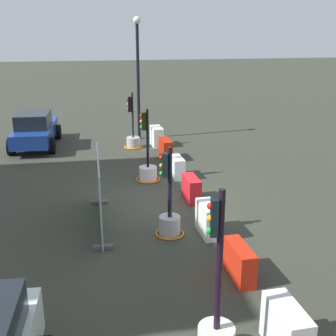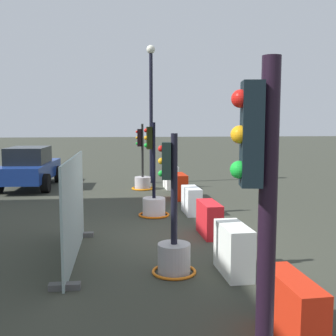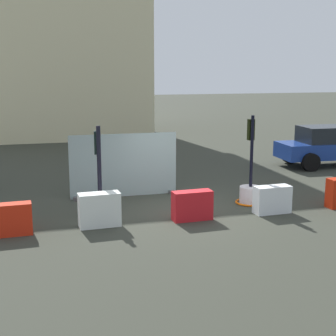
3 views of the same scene
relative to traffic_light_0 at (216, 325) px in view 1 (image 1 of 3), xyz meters
The scene contains 15 objects.
ground_plane 6.91m from the traffic_light_0, ahead, with size 120.00×120.00×0.00m, color #34362C.
traffic_light_0 is the anchor object (origin of this frame).
traffic_light_1 4.64m from the traffic_light_0, ahead, with size 0.79×0.79×2.45m.
traffic_light_2 9.11m from the traffic_light_0, ahead, with size 0.87×0.87×2.62m.
traffic_light_3 13.72m from the traffic_light_0, ahead, with size 0.86×0.86×2.55m.
construction_barrier_0 1.21m from the traffic_light_0, 97.47° to the right, with size 1.14×0.50×0.90m.
construction_barrier_1 2.55m from the traffic_light_0, 27.58° to the right, with size 1.17×0.42×0.78m.
construction_barrier_2 4.61m from the traffic_light_0, 13.17° to the right, with size 1.07×0.48×0.87m.
construction_barrier_3 7.02m from the traffic_light_0, ahead, with size 1.08×0.44×0.78m.
construction_barrier_4 9.33m from the traffic_light_0, ahead, with size 1.04×0.46×0.77m.
construction_barrier_5 11.66m from the traffic_light_0, ahead, with size 1.15×0.44×0.85m.
construction_barrier_6 13.87m from the traffic_light_0, ahead, with size 1.11×0.51×0.90m.
car_blue_estate 15.31m from the traffic_light_0, 17.18° to the left, with size 4.34×2.13×1.64m.
street_lamp_post 15.64m from the traffic_light_0, ahead, with size 0.36×0.36×5.80m.
site_fence_panel 5.92m from the traffic_light_0, 17.65° to the left, with size 3.37×0.50×1.98m.
Camera 1 is at (-12.92, 1.92, 5.42)m, focal length 47.19 mm.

